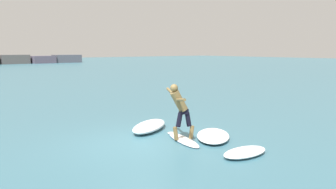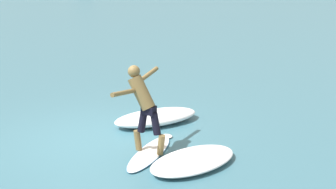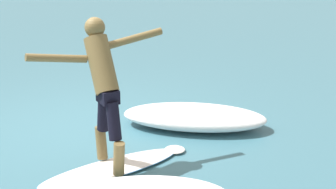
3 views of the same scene
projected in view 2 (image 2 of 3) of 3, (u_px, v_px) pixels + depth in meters
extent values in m
plane|color=#3B6D7D|center=(93.00, 140.00, 10.18)|extent=(200.00, 200.00, 0.00)
ellipsoid|color=white|center=(149.00, 153.00, 9.45)|extent=(0.96, 1.94, 0.06)
ellipsoid|color=white|center=(166.00, 136.00, 10.30)|extent=(0.33, 0.32, 0.05)
ellipsoid|color=#2870B2|center=(149.00, 153.00, 9.45)|extent=(0.98, 1.95, 0.03)
cone|color=black|center=(134.00, 174.00, 8.79)|extent=(0.06, 0.06, 0.14)
cone|color=black|center=(143.00, 172.00, 8.86)|extent=(0.06, 0.06, 0.14)
cone|color=black|center=(130.00, 170.00, 8.95)|extent=(0.06, 0.06, 0.14)
cylinder|color=brown|center=(138.00, 140.00, 9.49)|extent=(0.21, 0.19, 0.42)
cylinder|color=black|center=(143.00, 121.00, 9.31)|extent=(0.27, 0.22, 0.46)
cylinder|color=brown|center=(161.00, 145.00, 9.26)|extent=(0.21, 0.19, 0.42)
cylinder|color=black|center=(156.00, 124.00, 9.19)|extent=(0.27, 0.22, 0.46)
cube|color=black|center=(149.00, 110.00, 9.17)|extent=(0.31, 0.28, 0.16)
cylinder|color=brown|center=(141.00, 93.00, 9.14)|extent=(0.63, 0.46, 0.72)
sphere|color=brown|center=(134.00, 71.00, 9.09)|extent=(0.24, 0.24, 0.24)
cylinder|color=brown|center=(123.00, 93.00, 8.74)|extent=(0.37, 0.69, 0.21)
cylinder|color=brown|center=(148.00, 74.00, 9.54)|extent=(0.35, 0.69, 0.20)
ellipsoid|color=white|center=(193.00, 160.00, 8.94)|extent=(2.09, 2.06, 0.21)
ellipsoid|color=white|center=(156.00, 117.00, 11.10)|extent=(2.22, 1.83, 0.32)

